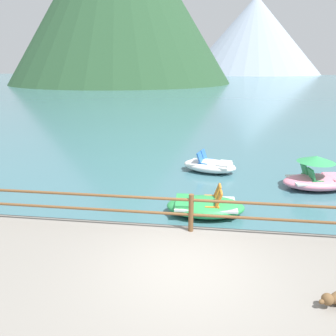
# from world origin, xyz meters

# --- Properties ---
(ground_plane) EXTENTS (200.00, 200.00, 0.00)m
(ground_plane) POSITION_xyz_m (0.00, 40.00, 0.00)
(ground_plane) COLOR #3D6B75
(dock_railing) EXTENTS (23.92, 0.12, 0.95)m
(dock_railing) POSITION_xyz_m (0.00, 1.55, 0.99)
(dock_railing) COLOR brown
(dock_railing) RESTS_ON promenade_dock
(pedal_boat_0) EXTENTS (2.63, 1.81, 1.21)m
(pedal_boat_0) POSITION_xyz_m (4.18, 6.13, 0.40)
(pedal_boat_0) COLOR pink
(pedal_boat_0) RESTS_ON ground
(pedal_boat_1) EXTENTS (2.45, 1.78, 0.84)m
(pedal_boat_1) POSITION_xyz_m (0.37, 7.61, 0.27)
(pedal_boat_1) COLOR white
(pedal_boat_1) RESTS_ON ground
(pedal_boat_4) EXTENTS (2.36, 1.49, 0.84)m
(pedal_boat_4) POSITION_xyz_m (0.30, 3.40, 0.27)
(pedal_boat_4) COLOR green
(pedal_boat_4) RESTS_ON ground
(distant_peak) EXTENTS (54.30, 54.30, 30.30)m
(distant_peak) POSITION_xyz_m (15.53, 145.49, 15.15)
(distant_peak) COLOR #93A3B7
(distant_peak) RESTS_ON ground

